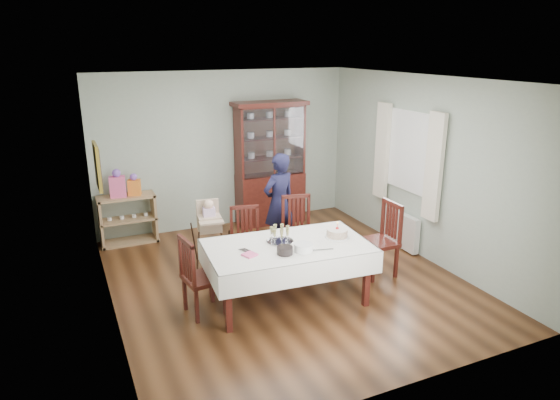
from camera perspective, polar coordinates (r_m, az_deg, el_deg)
floor at (r=6.97m, az=0.59°, el=-9.08°), size 5.00×5.00×0.00m
room_shell at (r=6.87m, az=-1.24°, el=5.61°), size 5.00×5.00×5.00m
dining_table at (r=6.28m, az=0.85°, el=-8.31°), size 2.08×1.30×0.76m
china_cabinet at (r=8.83m, az=-1.14°, el=4.41°), size 1.30×0.48×2.18m
sideboard at (r=8.43m, az=-16.99°, el=-2.12°), size 0.90×0.38×0.80m
picture_frame at (r=6.63m, az=-20.16°, el=3.63°), size 0.04×0.48×0.58m
window at (r=7.84m, az=14.63°, el=5.37°), size 0.04×1.02×1.22m
curtain_left at (r=7.36m, az=17.19°, el=3.60°), size 0.07×0.30×1.55m
curtain_right at (r=8.30m, az=11.59°, el=5.53°), size 0.07×0.30×1.55m
radiator at (r=8.14m, az=13.63°, el=-3.28°), size 0.10×0.80×0.55m
chair_far_left at (r=7.04m, az=-3.83°, el=-6.30°), size 0.52×0.52×0.95m
chair_far_right at (r=7.34m, az=2.13°, el=-5.10°), size 0.54×0.54×1.00m
chair_end_left at (r=6.12m, az=-8.81°, el=-10.19°), size 0.50×0.50×0.98m
chair_end_right at (r=7.14m, az=11.16°, el=-6.02°), size 0.47×0.47×1.04m
woman at (r=7.64m, az=-0.12°, el=-0.35°), size 0.64×0.51×1.56m
high_chair at (r=7.38m, az=-7.99°, el=-4.42°), size 0.49×0.49×0.99m
champagne_tray at (r=6.18m, az=-0.00°, el=-4.33°), size 0.34×0.34×0.21m
birthday_cake at (r=6.37m, az=6.54°, el=-3.80°), size 0.31×0.31×0.21m
plate_stack_dark at (r=5.85m, az=0.56°, el=-5.78°), size 0.24×0.24×0.09m
plate_stack_white at (r=5.93m, az=2.68°, el=-5.44°), size 0.23×0.23×0.10m
napkin_stack at (r=5.83m, az=-3.50°, el=-6.26°), size 0.19×0.19×0.02m
cutlery at (r=5.94m, az=-4.27°, el=-5.85°), size 0.16×0.19×0.01m
cake_knife at (r=5.98m, az=4.71°, el=-5.70°), size 0.31×0.10×0.01m
gift_bag_pink at (r=8.23m, az=-18.08°, el=1.68°), size 0.26×0.18×0.45m
gift_bag_orange at (r=8.27m, az=-16.32°, el=1.61°), size 0.22×0.18×0.35m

